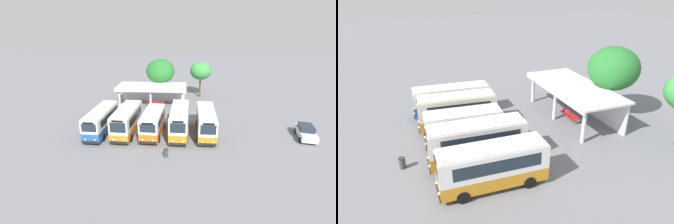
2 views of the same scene
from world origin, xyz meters
TOP-DOWN VIEW (x-y plane):
  - ground_plane at (0.00, 0.00)m, footprint 180.00×180.00m
  - city_bus_nearest_orange at (-6.64, 1.91)m, footprint 2.50×8.01m
  - city_bus_second_in_row at (-3.34, 1.80)m, footprint 2.68×7.53m
  - city_bus_middle_cream at (-0.04, 1.64)m, footprint 2.63×6.83m
  - city_bus_fourth_amber at (3.25, 1.95)m, footprint 2.41×7.73m
  - city_bus_fifth_blue at (6.55, 2.08)m, footprint 2.34×7.72m
  - terminal_canopy at (-1.63, 14.13)m, footprint 11.58×5.23m
  - waiting_chair_end_by_column at (-2.20, 12.85)m, footprint 0.45×0.45m
  - waiting_chair_second_from_end at (-1.62, 12.91)m, footprint 0.45×0.45m
  - waiting_chair_middle_seat at (-1.03, 12.82)m, footprint 0.45×0.45m
  - waiting_chair_fourth_seat at (-0.45, 12.83)m, footprint 0.45×0.45m
  - waiting_chair_fifth_seat at (0.14, 12.91)m, footprint 0.45×0.45m
  - roadside_tree_behind_canopy at (-0.51, 17.19)m, footprint 5.10×5.10m
  - litter_bin_apron at (1.98, -3.74)m, footprint 0.49×0.49m

SIDE VIEW (x-z plane):
  - ground_plane at x=0.00m, z-range 0.00..0.00m
  - litter_bin_apron at x=1.98m, z-range 0.01..0.91m
  - waiting_chair_end_by_column at x=-2.20m, z-range 0.09..0.95m
  - waiting_chair_second_from_end at x=-1.62m, z-range 0.09..0.95m
  - waiting_chair_middle_seat at x=-1.03m, z-range 0.09..0.95m
  - waiting_chair_fourth_seat at x=-0.45m, z-range 0.09..0.95m
  - waiting_chair_fifth_seat at x=0.14m, z-range 0.09..0.95m
  - city_bus_middle_cream at x=-0.04m, z-range 0.17..3.25m
  - city_bus_nearest_orange at x=-6.64m, z-range 0.17..3.28m
  - city_bus_fifth_blue at x=6.55m, z-range 0.17..3.40m
  - city_bus_second_in_row at x=-3.34m, z-range 0.17..3.52m
  - city_bus_fourth_amber at x=3.25m, z-range 0.17..3.62m
  - terminal_canopy at x=-1.63m, z-range 0.91..4.31m
  - roadside_tree_behind_canopy at x=-0.51m, z-range 1.48..8.79m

